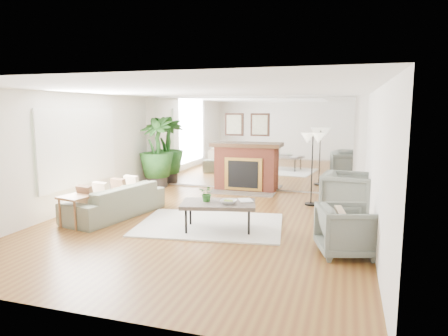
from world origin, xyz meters
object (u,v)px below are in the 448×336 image
(coffee_table, at_px, (218,205))
(armchair_front, at_px, (347,230))
(floor_lamp, at_px, (313,144))
(fireplace, at_px, (245,166))
(armchair_back, at_px, (348,194))
(sofa, at_px, (115,201))
(potted_ficus, at_px, (157,150))
(side_table, at_px, (76,201))

(coffee_table, xyz_separation_m, armchair_front, (2.19, -0.57, -0.10))
(coffee_table, relative_size, floor_lamp, 0.89)
(fireplace, distance_m, armchair_back, 3.18)
(fireplace, height_order, sofa, fireplace)
(fireplace, relative_size, coffee_table, 1.42)
(sofa, distance_m, armchair_front, 4.59)
(sofa, height_order, potted_ficus, potted_ficus)
(sofa, distance_m, potted_ficus, 3.19)
(fireplace, relative_size, armchair_front, 2.49)
(coffee_table, bearing_deg, fireplace, 96.61)
(potted_ficus, bearing_deg, armchair_front, -37.76)
(armchair_back, bearing_deg, coffee_table, 134.35)
(fireplace, xyz_separation_m, coffee_table, (0.41, -3.53, -0.18))
(fireplace, relative_size, sofa, 0.94)
(fireplace, height_order, coffee_table, fireplace)
(potted_ficus, xyz_separation_m, floor_lamp, (4.30, -0.92, 0.35))
(armchair_front, bearing_deg, armchair_back, -15.98)
(side_table, xyz_separation_m, potted_ficus, (-0.33, 3.92, 0.55))
(sofa, height_order, armchair_front, armchair_front)
(armchair_back, distance_m, floor_lamp, 1.43)
(sofa, xyz_separation_m, armchair_back, (4.50, 1.39, 0.13))
(coffee_table, xyz_separation_m, potted_ficus, (-2.90, 3.37, 0.56))
(sofa, relative_size, armchair_back, 2.22)
(fireplace, xyz_separation_m, floor_lamp, (1.82, -1.07, 0.73))
(armchair_back, bearing_deg, floor_lamp, 52.70)
(coffee_table, relative_size, side_table, 2.35)
(coffee_table, distance_m, side_table, 2.62)
(armchair_back, bearing_deg, side_table, 121.76)
(armchair_front, relative_size, floor_lamp, 0.50)
(side_table, height_order, potted_ficus, potted_ficus)
(armchair_back, relative_size, floor_lamp, 0.61)
(armchair_front, height_order, side_table, armchair_front)
(sofa, bearing_deg, fireplace, 160.72)
(fireplace, distance_m, floor_lamp, 2.23)
(side_table, bearing_deg, sofa, 73.55)
(potted_ficus, bearing_deg, armchair_back, -18.08)
(coffee_table, height_order, floor_lamp, floor_lamp)
(fireplace, xyz_separation_m, armchair_back, (2.60, -1.82, -0.21))
(armchair_front, relative_size, potted_ficus, 0.42)
(floor_lamp, bearing_deg, armchair_front, -75.49)
(floor_lamp, bearing_deg, coffee_table, -119.78)
(coffee_table, bearing_deg, armchair_back, 38.04)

